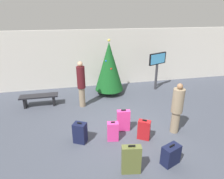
# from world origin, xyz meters

# --- Properties ---
(ground_plane) EXTENTS (16.00, 16.00, 0.00)m
(ground_plane) POSITION_xyz_m (0.00, 0.00, 0.00)
(ground_plane) COLOR #424754
(back_wall) EXTENTS (16.00, 0.20, 2.88)m
(back_wall) POSITION_xyz_m (0.00, 4.51, 1.44)
(back_wall) COLOR beige
(back_wall) RESTS_ON ground_plane
(holiday_tree) EXTENTS (1.32, 1.32, 2.58)m
(holiday_tree) POSITION_xyz_m (0.08, 3.19, 1.35)
(holiday_tree) COLOR #4C3319
(holiday_tree) RESTS_ON ground_plane
(flight_info_kiosk) EXTENTS (1.02, 0.50, 1.85)m
(flight_info_kiosk) POSITION_xyz_m (2.49, 3.25, 1.33)
(flight_info_kiosk) COLOR #333338
(flight_info_kiosk) RESTS_ON ground_plane
(waiting_bench) EXTENTS (1.52, 0.44, 0.48)m
(waiting_bench) POSITION_xyz_m (-3.02, 2.52, 0.36)
(waiting_bench) COLOR black
(waiting_bench) RESTS_ON ground_plane
(traveller_0) EXTENTS (0.40, 0.40, 1.91)m
(traveller_0) POSITION_xyz_m (-1.28, 2.11, 1.02)
(traveller_0) COLOR gray
(traveller_0) RESTS_ON ground_plane
(traveller_1) EXTENTS (0.49, 0.49, 1.69)m
(traveller_1) POSITION_xyz_m (1.53, -0.40, 0.89)
(traveller_1) COLOR gray
(traveller_1) RESTS_ON ground_plane
(suitcase_0) EXTENTS (0.37, 0.26, 0.64)m
(suitcase_0) POSITION_xyz_m (-0.54, -0.41, 0.30)
(suitcase_0) COLOR #E5388C
(suitcase_0) RESTS_ON ground_plane
(suitcase_1) EXTENTS (0.46, 0.42, 0.67)m
(suitcase_1) POSITION_xyz_m (-1.52, -0.29, 0.32)
(suitcase_1) COLOR #141938
(suitcase_1) RESTS_ON ground_plane
(suitcase_2) EXTENTS (0.45, 0.24, 0.76)m
(suitcase_2) POSITION_xyz_m (-0.08, 0.05, 0.36)
(suitcase_2) COLOR #E5388C
(suitcase_2) RESTS_ON ground_plane
(suitcase_3) EXTENTS (0.49, 0.26, 0.80)m
(suitcase_3) POSITION_xyz_m (-0.39, -1.77, 0.38)
(suitcase_3) COLOR #59602D
(suitcase_3) RESTS_ON ground_plane
(suitcase_4) EXTENTS (0.42, 0.37, 0.67)m
(suitcase_4) POSITION_xyz_m (0.41, -0.55, 0.32)
(suitcase_4) COLOR #B2191E
(suitcase_4) RESTS_ON ground_plane
(suitcase_5) EXTENTS (0.54, 0.43, 0.57)m
(suitcase_5) POSITION_xyz_m (0.70, -1.71, 0.27)
(suitcase_5) COLOR #141938
(suitcase_5) RESTS_ON ground_plane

